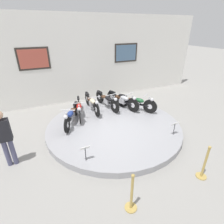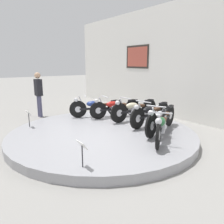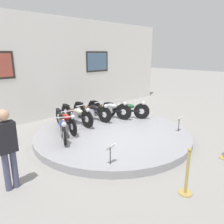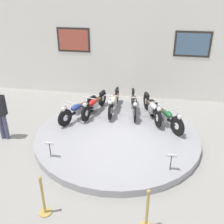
% 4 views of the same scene
% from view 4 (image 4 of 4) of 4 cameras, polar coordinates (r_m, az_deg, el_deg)
% --- Properties ---
extents(ground_plane, '(60.00, 60.00, 0.00)m').
position_cam_4_polar(ground_plane, '(8.52, 1.13, -5.82)').
color(ground_plane, gray).
extents(display_platform, '(5.20, 5.20, 0.21)m').
position_cam_4_polar(display_platform, '(8.46, 1.13, -5.21)').
color(display_platform, '#99999E').
rests_on(display_platform, ground_plane).
extents(back_wall, '(14.00, 0.22, 4.30)m').
position_cam_4_polar(back_wall, '(11.06, 4.18, 13.99)').
color(back_wall, white).
rests_on(back_wall, ground_plane).
extents(motorcycle_blue, '(0.94, 1.76, 0.78)m').
position_cam_4_polar(motorcycle_blue, '(9.16, -7.37, 0.61)').
color(motorcycle_blue, black).
rests_on(motorcycle_blue, display_platform).
extents(motorcycle_red, '(0.60, 1.92, 0.78)m').
position_cam_4_polar(motorcycle_red, '(9.49, -3.93, 1.74)').
color(motorcycle_red, black).
rests_on(motorcycle_red, display_platform).
extents(motorcycle_cream, '(0.54, 1.99, 0.80)m').
position_cam_4_polar(motorcycle_cream, '(9.61, 0.35, 2.27)').
color(motorcycle_cream, black).
rests_on(motorcycle_cream, display_platform).
extents(motorcycle_black, '(0.54, 1.97, 0.79)m').
position_cam_4_polar(motorcycle_black, '(9.53, 4.80, 1.92)').
color(motorcycle_black, black).
rests_on(motorcycle_black, display_platform).
extents(motorcycle_silver, '(0.75, 1.91, 0.80)m').
position_cam_4_polar(motorcycle_silver, '(9.25, 8.76, 0.92)').
color(motorcycle_silver, black).
rests_on(motorcycle_silver, display_platform).
extents(motorcycle_green, '(1.19, 1.65, 0.79)m').
position_cam_4_polar(motorcycle_green, '(8.81, 11.54, -0.77)').
color(motorcycle_green, black).
rests_on(motorcycle_green, display_platform).
extents(info_placard_front_left, '(0.26, 0.11, 0.51)m').
position_cam_4_polar(info_placard_front_left, '(7.34, -13.43, -7.17)').
color(info_placard_front_left, '#333338').
rests_on(info_placard_front_left, display_platform).
extents(info_placard_front_centre, '(0.26, 0.11, 0.51)m').
position_cam_4_polar(info_placard_front_centre, '(6.86, 12.79, -9.76)').
color(info_placard_front_centre, '#333338').
rests_on(info_placard_front_centre, display_platform).
extents(visitor_standing, '(0.36, 0.23, 1.75)m').
position_cam_4_polar(visitor_standing, '(8.77, -23.19, 0.29)').
color(visitor_standing, '#4C4C6B').
rests_on(visitor_standing, ground_plane).
extents(stanchion_post_left_of_entry, '(0.28, 0.28, 1.02)m').
position_cam_4_polar(stanchion_post_left_of_entry, '(6.12, -14.68, -18.29)').
color(stanchion_post_left_of_entry, tan).
rests_on(stanchion_post_left_of_entry, ground_plane).
extents(stanchion_post_right_of_entry, '(0.28, 0.28, 1.02)m').
position_cam_4_polar(stanchion_post_right_of_entry, '(5.73, 7.58, -21.39)').
color(stanchion_post_right_of_entry, tan).
rests_on(stanchion_post_right_of_entry, ground_plane).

